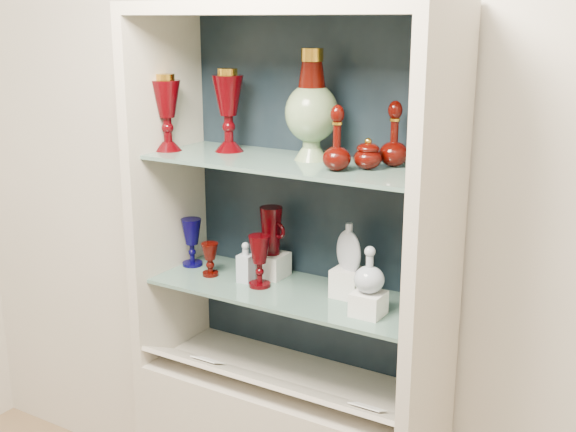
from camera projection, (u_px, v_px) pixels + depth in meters
The scene contains 28 objects.
wall_back at pixel (322, 172), 2.39m from camera, with size 3.50×0.02×2.80m, color white.
cabinet_back_panel at pixel (318, 196), 2.38m from camera, with size 0.98×0.02×1.15m, color black.
cabinet_side_left at pixel (168, 190), 2.46m from camera, with size 0.04×0.40×1.15m, color beige.
cabinet_side_right at pixel (437, 231), 1.99m from camera, with size 0.04×0.40×1.15m, color beige.
cabinet_top_cap at pixel (288, 8), 2.07m from camera, with size 1.00×0.40×0.04m, color beige.
shelf_lower at pixel (291, 291), 2.32m from camera, with size 0.92×0.34×0.01m, color slate.
shelf_upper at pixel (291, 163), 2.20m from camera, with size 0.92×0.34×0.01m, color slate.
label_ledge at pixel (270, 382), 2.28m from camera, with size 0.92×0.18×0.01m, color beige.
label_card_0 at pixel (208, 360), 2.40m from camera, with size 0.10×0.07×0.00m, color white.
label_card_1 at pixel (368, 407), 2.10m from camera, with size 0.10×0.07×0.00m, color white.
pedestal_lamp_left at pixel (167, 113), 2.34m from camera, with size 0.10×0.10×0.25m, color #410205, non-canonical shape.
pedestal_lamp_right at pixel (228, 110), 2.33m from camera, with size 0.10×0.10×0.27m, color #410205, non-canonical shape.
enamel_urn at pixel (312, 105), 2.18m from camera, with size 0.16×0.16×0.34m, color #0B4223, non-canonical shape.
ruby_decanter_a at pixel (337, 134), 2.03m from camera, with size 0.08×0.08×0.21m, color #3B0703, non-canonical shape.
ruby_decanter_b at pixel (394, 132), 2.09m from camera, with size 0.09×0.09×0.20m, color #3B0703, non-canonical shape.
lidded_bowl at pixel (368, 153), 2.07m from camera, with size 0.08×0.08×0.09m, color #3B0703, non-canonical shape.
cobalt_goblet at pixel (192, 242), 2.52m from camera, with size 0.07×0.07×0.17m, color #070240, non-canonical shape.
ruby_goblet_tall at pixel (260, 261), 2.32m from camera, with size 0.07×0.07×0.17m, color #410205, non-canonical shape.
ruby_goblet_small at pixel (210, 259), 2.43m from camera, with size 0.06×0.06×0.11m, color #3B0703, non-canonical shape.
riser_ruby_pitcher at pixel (271, 265), 2.43m from camera, with size 0.10×0.10×0.08m, color silver.
ruby_pitcher at pixel (271, 231), 2.40m from camera, with size 0.12×0.08×0.16m, color #410205, non-canonical shape.
clear_square_bottle at pixel (246, 262), 2.37m from camera, with size 0.05×0.05×0.14m, color #9BA7B6, non-canonical shape.
riser_flat_flask at pixel (348, 283), 2.25m from camera, with size 0.09×0.09×0.09m, color silver.
flat_flask at pixel (349, 245), 2.22m from camera, with size 0.11×0.04×0.15m, color #B1B6C4, non-canonical shape.
riser_clear_round_decanter at pixel (368, 304), 2.11m from camera, with size 0.09×0.09×0.07m, color silver.
clear_round_decanter at pixel (369, 271), 2.08m from camera, with size 0.09×0.09×0.13m, color #9BA7B6, non-canonical shape.
riser_cameo_medallion at pixel (434, 291), 2.16m from camera, with size 0.08×0.08×0.10m, color silver.
cameo_medallion at pixel (436, 254), 2.13m from camera, with size 0.11×0.04×0.14m, color black, non-canonical shape.
Camera 1 is at (1.11, -0.31, 1.89)m, focal length 45.00 mm.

